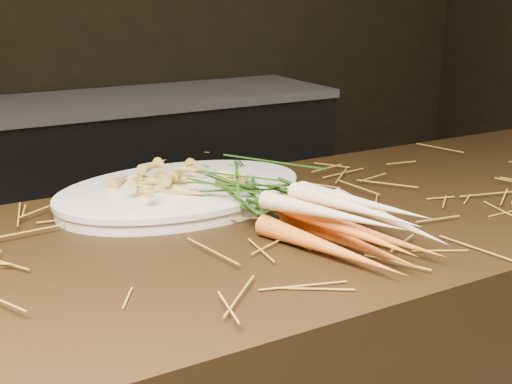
{
  "coord_description": "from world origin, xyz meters",
  "views": [
    {
      "loc": [
        -0.65,
        -0.64,
        1.31
      ],
      "look_at": [
        -0.12,
        0.31,
        0.96
      ],
      "focal_mm": 45.0,
      "sensor_mm": 36.0,
      "label": 1
    }
  ],
  "objects": [
    {
      "name": "serving_fork",
      "position": [
        -0.01,
        0.49,
        0.93
      ],
      "size": [
        0.07,
        0.19,
        0.0
      ],
      "primitive_type": "cube",
      "rotation": [
        0.0,
        0.0,
        -0.27
      ],
      "color": "silver",
      "rests_on": "serving_platter"
    },
    {
      "name": "straw_bedding",
      "position": [
        0.0,
        0.3,
        0.91
      ],
      "size": [
        1.4,
        0.6,
        0.02
      ],
      "primitive_type": null,
      "color": "olive",
      "rests_on": "main_counter"
    },
    {
      "name": "roasted_veg_heap",
      "position": [
        -0.19,
        0.5,
        0.95
      ],
      "size": [
        0.26,
        0.19,
        0.06
      ],
      "primitive_type": null,
      "rotation": [
        0.0,
        0.0,
        0.06
      ],
      "color": "gold",
      "rests_on": "serving_platter"
    },
    {
      "name": "serving_platter",
      "position": [
        -0.19,
        0.5,
        0.91
      ],
      "size": [
        0.52,
        0.36,
        0.03
      ],
      "primitive_type": null,
      "rotation": [
        0.0,
        0.0,
        0.06
      ],
      "color": "white",
      "rests_on": "main_counter"
    },
    {
      "name": "back_counter",
      "position": [
        0.3,
        2.18,
        0.42
      ],
      "size": [
        1.82,
        0.62,
        0.84
      ],
      "color": "black",
      "rests_on": "ground"
    },
    {
      "name": "root_veg_bunch",
      "position": [
        -0.08,
        0.28,
        0.95
      ],
      "size": [
        0.27,
        0.55,
        0.1
      ],
      "rotation": [
        0.0,
        0.0,
        0.21
      ],
      "color": "orange",
      "rests_on": "main_counter"
    }
  ]
}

